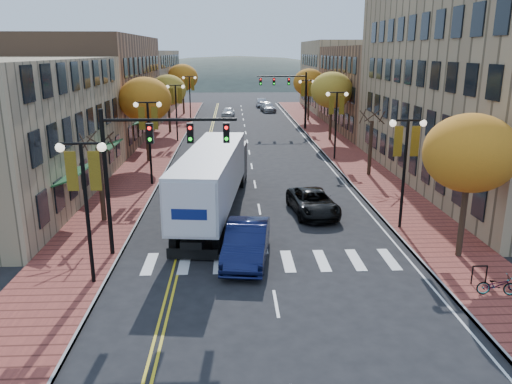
{
  "coord_description": "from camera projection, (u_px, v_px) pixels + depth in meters",
  "views": [
    {
      "loc": [
        -1.61,
        -19.39,
        9.46
      ],
      "look_at": [
        -0.39,
        6.18,
        2.2
      ],
      "focal_mm": 35.0,
      "sensor_mm": 36.0,
      "label": 1
    }
  ],
  "objects": [
    {
      "name": "car_far_silver",
      "position": [
        268.0,
        107.0,
        80.06
      ],
      "size": [
        2.62,
        5.13,
        1.42
      ],
      "primitive_type": "imported",
      "rotation": [
        0.0,
        0.0,
        0.13
      ],
      "color": "#929298",
      "rests_on": "ground"
    },
    {
      "name": "black_suv",
      "position": [
        313.0,
        202.0,
        29.84
      ],
      "size": [
        2.9,
        5.43,
        1.45
      ],
      "primitive_type": "imported",
      "rotation": [
        0.0,
        0.0,
        0.1
      ],
      "color": "black",
      "rests_on": "ground"
    },
    {
      "name": "car_far_oncoming",
      "position": [
        261.0,
        102.0,
        87.36
      ],
      "size": [
        1.7,
        4.55,
        1.48
      ],
      "primitive_type": "imported",
      "rotation": [
        0.0,
        0.0,
        3.17
      ],
      "color": "#B7B8BF",
      "rests_on": "ground"
    },
    {
      "name": "building_right_mid",
      "position": [
        396.0,
        89.0,
        61.14
      ],
      "size": [
        15.0,
        24.0,
        10.0
      ],
      "primitive_type": "cube",
      "color": "brown",
      "rests_on": "ground"
    },
    {
      "name": "tree_right_a",
      "position": [
        470.0,
        153.0,
        22.25
      ],
      "size": [
        4.16,
        4.16,
        6.69
      ],
      "color": "#382619",
      "rests_on": "sidewalk_right"
    },
    {
      "name": "lamp_left_b",
      "position": [
        149.0,
        127.0,
        35.15
      ],
      "size": [
        1.96,
        0.36,
        6.05
      ],
      "color": "black",
      "rests_on": "ground"
    },
    {
      "name": "building_right_far",
      "position": [
        354.0,
        76.0,
        82.14
      ],
      "size": [
        15.0,
        20.0,
        11.0
      ],
      "primitive_type": "cube",
      "color": "#9E8966",
      "rests_on": "ground"
    },
    {
      "name": "tree_right_b",
      "position": [
        370.0,
        148.0,
        38.39
      ],
      "size": [
        0.28,
        0.28,
        4.2
      ],
      "color": "#382619",
      "rests_on": "sidewalk_right"
    },
    {
      "name": "tree_left_b",
      "position": [
        145.0,
        100.0,
        42.45
      ],
      "size": [
        4.48,
        4.48,
        7.21
      ],
      "color": "#382619",
      "rests_on": "sidewalk_left"
    },
    {
      "name": "sidewalk_right",
      "position": [
        332.0,
        143.0,
        52.91
      ],
      "size": [
        4.0,
        85.0,
        0.15
      ],
      "primitive_type": "cube",
      "color": "brown",
      "rests_on": "ground"
    },
    {
      "name": "tree_right_c",
      "position": [
        332.0,
        90.0,
        52.89
      ],
      "size": [
        4.48,
        4.48,
        7.21
      ],
      "color": "#382619",
      "rests_on": "sidewalk_right"
    },
    {
      "name": "lamp_right_b",
      "position": [
        336.0,
        112.0,
        43.53
      ],
      "size": [
        1.96,
        0.36,
        6.05
      ],
      "color": "black",
      "rests_on": "ground"
    },
    {
      "name": "sidewalk_left",
      "position": [
        162.0,
        144.0,
        52.09
      ],
      "size": [
        4.0,
        85.0,
        0.15
      ],
      "primitive_type": "cube",
      "color": "brown",
      "rests_on": "ground"
    },
    {
      "name": "building_left_far",
      "position": [
        133.0,
        82.0,
        77.83
      ],
      "size": [
        12.0,
        26.0,
        9.5
      ],
      "primitive_type": "cube",
      "color": "#9E8966",
      "rests_on": "ground"
    },
    {
      "name": "lamp_left_c",
      "position": [
        176.0,
        102.0,
        52.45
      ],
      "size": [
        1.96,
        0.36,
        6.05
      ],
      "color": "black",
      "rests_on": "ground"
    },
    {
      "name": "semi_truck",
      "position": [
        215.0,
        174.0,
        29.87
      ],
      "size": [
        4.37,
        16.32,
        4.03
      ],
      "rotation": [
        0.0,
        0.0,
        -0.11
      ],
      "color": "black",
      "rests_on": "ground"
    },
    {
      "name": "tree_left_d",
      "position": [
        183.0,
        77.0,
        75.08
      ],
      "size": [
        4.61,
        4.61,
        7.42
      ],
      "color": "#382619",
      "rests_on": "sidewalk_left"
    },
    {
      "name": "building_left_mid",
      "position": [
        89.0,
        89.0,
        53.6
      ],
      "size": [
        12.0,
        24.0,
        11.0
      ],
      "primitive_type": "cube",
      "color": "brown",
      "rests_on": "ground"
    },
    {
      "name": "tree_right_d",
      "position": [
        309.0,
        82.0,
        68.31
      ],
      "size": [
        4.35,
        4.35,
        7.0
      ],
      "color": "#382619",
      "rests_on": "sidewalk_right"
    },
    {
      "name": "navy_sedan",
      "position": [
        247.0,
        242.0,
        23.18
      ],
      "size": [
        2.55,
        5.59,
        1.78
      ],
      "primitive_type": "imported",
      "rotation": [
        0.0,
        0.0,
        -0.13
      ],
      "color": "#0D1235",
      "rests_on": "ground"
    },
    {
      "name": "tree_left_c",
      "position": [
        168.0,
        90.0,
        57.93
      ],
      "size": [
        4.16,
        4.16,
        6.69
      ],
      "color": "#382619",
      "rests_on": "sidewalk_left"
    },
    {
      "name": "car_far_white",
      "position": [
        228.0,
        112.0,
        73.86
      ],
      "size": [
        2.13,
        4.42,
        1.46
      ],
      "primitive_type": "imported",
      "rotation": [
        0.0,
        0.0,
        -0.1
      ],
      "color": "white",
      "rests_on": "ground"
    },
    {
      "name": "lamp_left_a",
      "position": [
        85.0,
        186.0,
        19.77
      ],
      "size": [
        1.96,
        0.36,
        6.05
      ],
      "color": "black",
      "rests_on": "ground"
    },
    {
      "name": "lamp_left_d",
      "position": [
        190.0,
        89.0,
        69.74
      ],
      "size": [
        1.96,
        0.36,
        6.05
      ],
      "color": "black",
      "rests_on": "ground"
    },
    {
      "name": "bicycle",
      "position": [
        497.0,
        285.0,
        19.66
      ],
      "size": [
        1.62,
        0.73,
        0.82
      ],
      "primitive_type": "imported",
      "rotation": [
        0.0,
        0.0,
        1.45
      ],
      "color": "gray",
      "rests_on": "sidewalk_right"
    },
    {
      "name": "lamp_right_c",
      "position": [
        306.0,
        95.0,
        60.82
      ],
      "size": [
        1.96,
        0.36,
        6.05
      ],
      "color": "black",
      "rests_on": "ground"
    },
    {
      "name": "traffic_mast_near",
      "position": [
        147.0,
        155.0,
        22.57
      ],
      "size": [
        6.1,
        0.35,
        7.0
      ],
      "color": "black",
      "rests_on": "ground"
    },
    {
      "name": "traffic_mast_far",
      "position": [
        290.0,
        90.0,
        60.56
      ],
      "size": [
        6.1,
        0.34,
        7.0
      ],
      "color": "black",
      "rests_on": "ground"
    },
    {
      "name": "lamp_right_a",
      "position": [
        406.0,
        153.0,
        26.23
      ],
      "size": [
        1.96,
        0.36,
        6.05
      ],
      "color": "black",
      "rests_on": "ground"
    },
    {
      "name": "tree_left_a",
      "position": [
        101.0,
        184.0,
        27.95
      ],
      "size": [
        0.28,
        0.28,
        4.2
      ],
      "color": "#382619",
      "rests_on": "sidewalk_left"
    },
    {
      "name": "ground",
      "position": [
        272.0,
        281.0,
        21.29
      ],
      "size": [
        200.0,
        200.0,
        0.0
      ],
      "primitive_type": "plane",
      "color": "black",
      "rests_on": "ground"
    }
  ]
}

